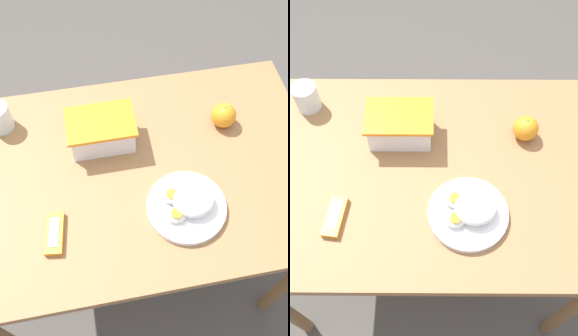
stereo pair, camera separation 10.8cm
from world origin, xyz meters
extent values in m
plane|color=#4C4742|center=(0.00, 0.00, 0.00)|extent=(10.00, 10.00, 0.00)
cube|color=#996B42|center=(0.00, 0.00, 0.76)|extent=(1.08, 0.69, 0.03)
cylinder|color=brown|center=(-0.49, 0.29, 0.37)|extent=(0.04, 0.04, 0.74)
cylinder|color=brown|center=(0.49, 0.29, 0.37)|extent=(0.04, 0.04, 0.74)
cube|color=white|center=(-0.07, 0.12, 0.81)|extent=(0.18, 0.12, 0.09)
cube|color=beige|center=(-0.07, 0.12, 0.80)|extent=(0.16, 0.11, 0.06)
cube|color=orange|center=(-0.07, 0.12, 0.86)|extent=(0.19, 0.13, 0.01)
ellipsoid|color=gray|center=(-0.12, 0.11, 0.82)|extent=(0.06, 0.05, 0.02)
ellipsoid|color=gray|center=(-0.07, 0.11, 0.82)|extent=(0.06, 0.04, 0.03)
ellipsoid|color=gray|center=(-0.02, 0.11, 0.82)|extent=(0.05, 0.04, 0.03)
sphere|color=orange|center=(0.29, 0.12, 0.81)|extent=(0.07, 0.07, 0.07)
cylinder|color=#4C662D|center=(0.29, 0.12, 0.84)|extent=(0.01, 0.01, 0.00)
cylinder|color=white|center=(0.12, -0.14, 0.78)|extent=(0.21, 0.21, 0.02)
ellipsoid|color=white|center=(0.13, -0.14, 0.81)|extent=(0.11, 0.10, 0.05)
ellipsoid|color=white|center=(0.08, -0.17, 0.80)|extent=(0.05, 0.04, 0.02)
cylinder|color=#F4A823|center=(0.08, -0.17, 0.81)|extent=(0.03, 0.03, 0.01)
ellipsoid|color=white|center=(0.08, -0.11, 0.80)|extent=(0.05, 0.04, 0.02)
cylinder|color=#F4A823|center=(0.08, -0.11, 0.81)|extent=(0.03, 0.03, 0.01)
cube|color=orange|center=(-0.23, -0.15, 0.78)|extent=(0.06, 0.12, 0.02)
cube|color=white|center=(-0.23, -0.15, 0.79)|extent=(0.03, 0.08, 0.00)
camera|label=1|loc=(-0.08, -0.57, 1.72)|focal=42.00mm
camera|label=2|loc=(0.03, -0.58, 1.72)|focal=42.00mm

